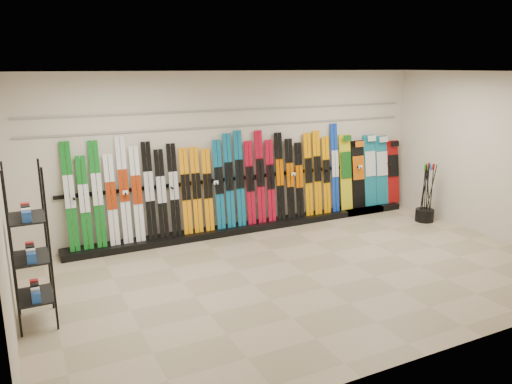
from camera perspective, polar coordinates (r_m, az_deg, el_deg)
name	(u,v)px	position (r m, az deg, el deg)	size (l,w,h in m)	color
floor	(305,273)	(7.76, 5.63, -9.25)	(8.00, 8.00, 0.00)	#9B8A6B
back_wall	(237,152)	(9.46, -2.21, 4.57)	(8.00, 8.00, 0.00)	beige
left_wall	(1,213)	(6.21, -27.10, -2.13)	(5.00, 5.00, 0.00)	beige
right_wall	(496,156)	(10.00, 25.73, 3.69)	(5.00, 5.00, 0.00)	beige
ceiling	(310,72)	(7.13, 6.23, 13.47)	(8.00, 8.00, 0.00)	silver
ski_rack_base	(253,226)	(9.71, -0.38, -3.93)	(8.00, 0.40, 0.12)	black
skis	(219,185)	(9.25, -4.31, 0.84)	(5.38, 0.24, 1.82)	#106B1C
snowboards	(370,172)	(11.08, 12.88, 2.26)	(1.58, 0.24, 1.57)	gold
accessory_rack	(30,246)	(6.56, -24.42, -5.65)	(0.40, 0.60, 1.99)	black
pole_bin	(424,215)	(10.76, 18.70, -2.53)	(0.37, 0.37, 0.25)	black
ski_poles	(427,192)	(10.62, 18.93, -0.04)	(0.29, 0.26, 1.18)	black
slatwall_rail_0	(237,126)	(9.38, -2.18, 7.57)	(7.60, 0.02, 0.03)	gray
slatwall_rail_1	(237,110)	(9.35, -2.20, 9.39)	(7.60, 0.02, 0.03)	gray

